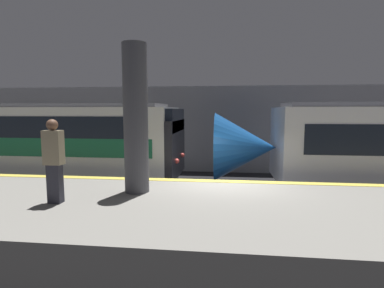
{
  "coord_description": "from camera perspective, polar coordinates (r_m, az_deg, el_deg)",
  "views": [
    {
      "loc": [
        0.07,
        -8.41,
        3.1
      ],
      "look_at": [
        -1.02,
        1.03,
        2.03
      ],
      "focal_mm": 28.0,
      "sensor_mm": 36.0,
      "label": 1
    }
  ],
  "objects": [
    {
      "name": "platform",
      "position": [
        6.71,
        5.74,
        -15.86
      ],
      "size": [
        40.0,
        4.4,
        1.13
      ],
      "color": "gray",
      "rests_on": "ground"
    },
    {
      "name": "ground_plane",
      "position": [
        8.96,
        5.93,
        -13.84
      ],
      "size": [
        120.0,
        120.0,
        0.0
      ],
      "primitive_type": "plane",
      "color": "black"
    },
    {
      "name": "support_pillar_near",
      "position": [
        7.29,
        -10.67,
        4.67
      ],
      "size": [
        0.59,
        0.59,
        3.54
      ],
      "color": "#47474C",
      "rests_on": "platform"
    },
    {
      "name": "person_waiting",
      "position": [
        7.0,
        -24.82,
        -2.57
      ],
      "size": [
        0.38,
        0.24,
        1.8
      ],
      "color": "#2D2D38",
      "rests_on": "platform"
    },
    {
      "name": "station_rear_barrier",
      "position": [
        15.01,
        6.34,
        2.75
      ],
      "size": [
        50.0,
        0.15,
        4.29
      ],
      "color": "gray",
      "rests_on": "ground"
    }
  ]
}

